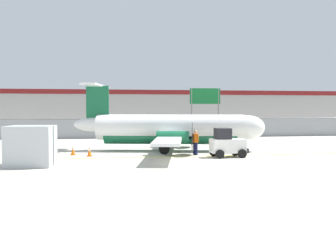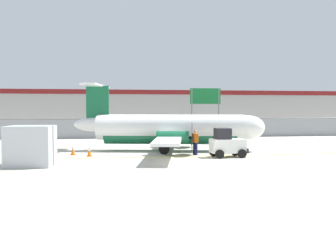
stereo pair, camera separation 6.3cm
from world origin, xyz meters
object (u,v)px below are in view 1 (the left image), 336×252
(parked_car_2, at_px, (122,127))
(parked_car_4, at_px, (205,123))
(traffic_cone_far_left, at_px, (73,150))
(traffic_cone_near_right, at_px, (89,152))
(parked_car_5, at_px, (261,126))
(commuter_airplane, at_px, (173,129))
(highway_sign, at_px, (205,100))
(baggage_tug, at_px, (227,144))
(traffic_cone_near_left, at_px, (167,143))
(parked_car_3, at_px, (166,125))
(cargo_container, at_px, (31,146))
(parked_car_1, at_px, (75,127))
(ground_crew_worker, at_px, (195,141))
(parked_car_0, at_px, (41,124))

(parked_car_2, bearing_deg, parked_car_4, 35.44)
(parked_car_2, bearing_deg, traffic_cone_far_left, -104.07)
(traffic_cone_near_right, relative_size, parked_car_2, 0.15)
(parked_car_4, xyz_separation_m, parked_car_5, (5.53, -8.30, 0.00))
(traffic_cone_near_right, distance_m, parked_car_5, 31.11)
(commuter_airplane, relative_size, parked_car_2, 3.74)
(parked_car_4, xyz_separation_m, highway_sign, (-3.57, -13.81, 3.24))
(baggage_tug, bearing_deg, traffic_cone_near_left, 110.69)
(parked_car_3, relative_size, parked_car_5, 1.01)
(cargo_container, bearing_deg, highway_sign, 58.87)
(commuter_airplane, bearing_deg, traffic_cone_far_left, -156.05)
(traffic_cone_far_left, bearing_deg, commuter_airplane, 12.23)
(traffic_cone_near_left, bearing_deg, parked_car_1, 118.40)
(ground_crew_worker, height_order, parked_car_4, same)
(parked_car_0, distance_m, parked_car_1, 11.44)
(traffic_cone_near_right, bearing_deg, parked_car_5, 46.73)
(traffic_cone_far_left, bearing_deg, traffic_cone_near_left, 30.08)
(cargo_container, bearing_deg, traffic_cone_near_left, 49.34)
(parked_car_1, xyz_separation_m, parked_car_3, (11.84, 5.71, 0.00))
(traffic_cone_near_left, relative_size, parked_car_2, 0.15)
(parked_car_1, bearing_deg, baggage_tug, 124.22)
(commuter_airplane, relative_size, parked_car_3, 3.65)
(traffic_cone_far_left, bearing_deg, parked_car_5, 44.09)
(ground_crew_worker, height_order, traffic_cone_far_left, ground_crew_worker)
(ground_crew_worker, relative_size, parked_car_4, 0.39)
(parked_car_1, distance_m, highway_sign, 15.85)
(commuter_airplane, distance_m, cargo_container, 10.86)
(traffic_cone_near_right, bearing_deg, parked_car_2, 82.34)
(baggage_tug, bearing_deg, parked_car_5, 60.03)
(parked_car_0, height_order, parked_car_2, same)
(parked_car_1, height_order, parked_car_2, same)
(traffic_cone_near_left, xyz_separation_m, highway_sign, (6.34, 12.18, 3.83))
(parked_car_3, distance_m, parked_car_5, 12.95)
(parked_car_0, height_order, parked_car_3, same)
(traffic_cone_far_left, distance_m, parked_car_3, 27.78)
(parked_car_1, relative_size, highway_sign, 0.80)
(parked_car_4, relative_size, parked_car_5, 1.00)
(commuter_airplane, xyz_separation_m, parked_car_5, (15.31, 20.21, -0.71))
(parked_car_1, bearing_deg, parked_car_2, -176.38)
(traffic_cone_near_right, xyz_separation_m, parked_car_2, (2.78, 20.68, 0.58))
(parked_car_0, distance_m, highway_sign, 25.12)
(parked_car_3, height_order, parked_car_4, same)
(cargo_container, xyz_separation_m, highway_sign, (15.16, 20.83, 3.04))
(commuter_airplane, relative_size, parked_car_5, 3.70)
(parked_car_4, bearing_deg, parked_car_0, -174.57)
(parked_car_2, relative_size, parked_car_3, 0.98)
(commuter_airplane, height_order, parked_car_1, commuter_airplane)
(traffic_cone_near_left, distance_m, traffic_cone_near_right, 7.70)
(ground_crew_worker, xyz_separation_m, highway_sign, (5.18, 17.47, 3.19))
(parked_car_1, height_order, highway_sign, highway_sign)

